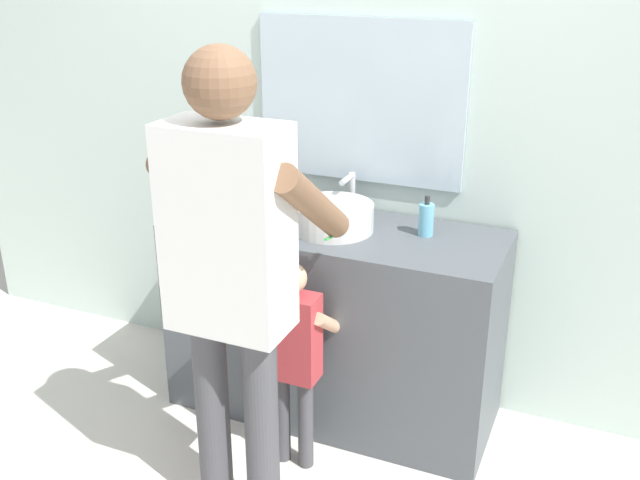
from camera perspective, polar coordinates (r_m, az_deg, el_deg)
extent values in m
plane|color=silver|center=(3.16, -1.11, -15.69)|extent=(14.00, 14.00, 0.00)
cube|color=silver|center=(3.13, 3.46, 11.27)|extent=(4.40, 0.08, 2.70)
cube|color=silver|center=(3.08, 3.12, 10.77)|extent=(0.90, 0.02, 0.68)
cube|color=#4C5156|center=(3.15, 1.08, -6.39)|extent=(1.39, 0.54, 0.86)
cylinder|color=silver|center=(2.94, 1.00, 1.81)|extent=(0.33, 0.33, 0.11)
cylinder|color=#B1B1AD|center=(2.93, 1.00, 1.91)|extent=(0.27, 0.27, 0.09)
cylinder|color=#B7BABF|center=(3.11, 2.51, 3.68)|extent=(0.03, 0.03, 0.18)
cylinder|color=#B7BABF|center=(3.04, 2.13, 4.78)|extent=(0.02, 0.12, 0.02)
cylinder|color=#B7BABF|center=(3.16, 1.30, 2.72)|extent=(0.04, 0.04, 0.05)
cylinder|color=#B7BABF|center=(3.11, 3.69, 2.38)|extent=(0.04, 0.04, 0.05)
cylinder|color=#D86666|center=(3.10, -5.80, 2.69)|extent=(0.07, 0.07, 0.09)
cylinder|color=blue|center=(3.09, -6.09, 3.64)|extent=(0.01, 0.04, 0.17)
cube|color=white|center=(3.06, -6.16, 5.33)|extent=(0.01, 0.02, 0.02)
cylinder|color=orange|center=(3.07, -6.02, 3.53)|extent=(0.03, 0.01, 0.17)
cube|color=white|center=(3.05, -6.10, 5.22)|extent=(0.01, 0.02, 0.02)
cylinder|color=#66B2D1|center=(2.91, 8.29, 1.57)|extent=(0.06, 0.06, 0.13)
cylinder|color=#2D2D2D|center=(2.88, 8.38, 3.11)|extent=(0.02, 0.02, 0.04)
cylinder|color=#47474C|center=(2.98, -2.94, -13.59)|extent=(0.06, 0.06, 0.40)
cylinder|color=#47474C|center=(2.94, -1.13, -14.06)|extent=(0.06, 0.06, 0.40)
cube|color=#B7383D|center=(2.76, -2.15, -7.52)|extent=(0.20, 0.11, 0.35)
sphere|color=#D8A884|center=(2.65, -2.22, -2.99)|extent=(0.11, 0.11, 0.11)
cylinder|color=#D8A884|center=(2.86, -3.37, -5.72)|extent=(0.05, 0.24, 0.19)
cylinder|color=#D8A884|center=(2.78, 0.72, -6.57)|extent=(0.05, 0.24, 0.19)
cylinder|color=#47474C|center=(2.68, -8.34, -13.48)|extent=(0.12, 0.12, 0.77)
cylinder|color=#47474C|center=(2.60, -4.56, -14.56)|extent=(0.12, 0.12, 0.77)
cube|color=white|center=(2.29, -7.26, 0.79)|extent=(0.39, 0.22, 0.67)
sphere|color=brown|center=(2.17, -7.84, 12.10)|extent=(0.22, 0.22, 0.22)
cylinder|color=brown|center=(2.52, -9.51, 4.08)|extent=(0.09, 0.47, 0.37)
cylinder|color=brown|center=(2.32, -0.60, 2.86)|extent=(0.09, 0.47, 0.37)
cylinder|color=green|center=(2.54, 1.03, 0.30)|extent=(0.01, 0.14, 0.03)
cube|color=white|center=(2.60, 1.65, 1.11)|extent=(0.01, 0.02, 0.02)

